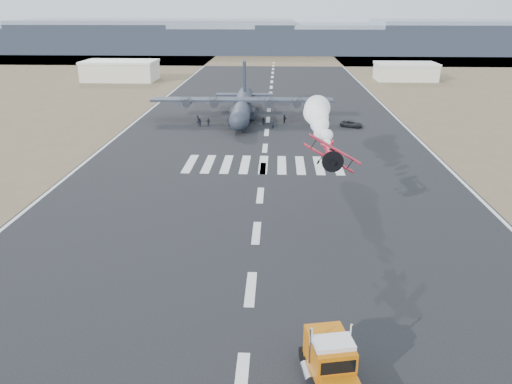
# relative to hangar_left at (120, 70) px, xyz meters

# --- Properties ---
(ground) EXTENTS (500.00, 500.00, 0.00)m
(ground) POSITION_rel_hangar_left_xyz_m (52.00, -145.00, -3.41)
(ground) COLOR black
(ground) RESTS_ON ground
(scrub_far) EXTENTS (500.00, 80.00, 0.00)m
(scrub_far) POSITION_rel_hangar_left_xyz_m (52.00, 85.00, -3.41)
(scrub_far) COLOR brown
(scrub_far) RESTS_ON ground
(runway_markings) EXTENTS (60.00, 260.00, 0.01)m
(runway_markings) POSITION_rel_hangar_left_xyz_m (52.00, -85.00, -3.40)
(runway_markings) COLOR silver
(runway_markings) RESTS_ON ground
(ridge_seg_b) EXTENTS (150.00, 50.00, 15.00)m
(ridge_seg_b) POSITION_rel_hangar_left_xyz_m (-78.00, 115.00, 4.09)
(ridge_seg_b) COLOR slate
(ridge_seg_b) RESTS_ON ground
(ridge_seg_c) EXTENTS (150.00, 50.00, 17.00)m
(ridge_seg_c) POSITION_rel_hangar_left_xyz_m (-13.00, 115.00, 5.09)
(ridge_seg_c) COLOR slate
(ridge_seg_c) RESTS_ON ground
(ridge_seg_d) EXTENTS (150.00, 50.00, 13.00)m
(ridge_seg_d) POSITION_rel_hangar_left_xyz_m (52.00, 115.00, 3.09)
(ridge_seg_d) COLOR slate
(ridge_seg_d) RESTS_ON ground
(ridge_seg_e) EXTENTS (150.00, 50.00, 15.00)m
(ridge_seg_e) POSITION_rel_hangar_left_xyz_m (117.00, 115.00, 4.09)
(ridge_seg_e) COLOR slate
(ridge_seg_e) RESTS_ON ground
(hangar_left) EXTENTS (24.50, 14.50, 6.70)m
(hangar_left) POSITION_rel_hangar_left_xyz_m (0.00, 0.00, 0.00)
(hangar_left) COLOR beige
(hangar_left) RESTS_ON ground
(hangar_right) EXTENTS (20.50, 12.50, 5.90)m
(hangar_right) POSITION_rel_hangar_left_xyz_m (98.00, 5.00, -0.40)
(hangar_right) COLOR beige
(hangar_right) RESTS_ON ground
(semi_truck) EXTENTS (4.12, 8.65, 3.80)m
(semi_truck) POSITION_rel_hangar_left_xyz_m (58.07, -145.22, -1.54)
(semi_truck) COLOR black
(semi_truck) RESTS_ON ground
(aerobatic_biplane) EXTENTS (5.87, 5.93, 4.58)m
(aerobatic_biplane) POSITION_rel_hangar_left_xyz_m (60.20, -118.53, 5.28)
(aerobatic_biplane) COLOR #AC0B2B
(smoke_trail) EXTENTS (4.19, 25.67, 4.19)m
(smoke_trail) POSITION_rel_hangar_left_xyz_m (60.26, -97.00, 5.44)
(smoke_trail) COLOR white
(transport_aircraft) EXTENTS (40.60, 33.46, 11.75)m
(transport_aircraft) POSITION_rel_hangar_left_xyz_m (46.15, -59.39, -0.38)
(transport_aircraft) COLOR #1E232D
(transport_aircraft) RESTS_ON ground
(support_vehicle) EXTENTS (5.26, 4.04, 1.33)m
(support_vehicle) POSITION_rel_hangar_left_xyz_m (69.90, -67.47, -2.74)
(support_vehicle) COLOR black
(support_vehicle) RESTS_ON ground
(crew_a) EXTENTS (0.78, 0.81, 1.71)m
(crew_a) POSITION_rel_hangar_left_xyz_m (53.20, -69.21, -2.55)
(crew_a) COLOR black
(crew_a) RESTS_ON ground
(crew_b) EXTENTS (0.82, 0.57, 1.59)m
(crew_b) POSITION_rel_hangar_left_xyz_m (51.18, -66.32, -2.61)
(crew_b) COLOR black
(crew_b) RESTS_ON ground
(crew_c) EXTENTS (1.29, 0.85, 1.84)m
(crew_c) POSITION_rel_hangar_left_xyz_m (43.81, -67.16, -2.49)
(crew_c) COLOR black
(crew_c) RESTS_ON ground
(crew_d) EXTENTS (1.02, 0.55, 1.70)m
(crew_d) POSITION_rel_hangar_left_xyz_m (39.38, -67.91, -2.56)
(crew_d) COLOR black
(crew_d) RESTS_ON ground
(crew_e) EXTENTS (0.87, 0.96, 1.68)m
(crew_e) POSITION_rel_hangar_left_xyz_m (36.57, -64.71, -2.57)
(crew_e) COLOR black
(crew_e) RESTS_ON ground
(crew_f) EXTENTS (1.13, 1.81, 1.86)m
(crew_f) POSITION_rel_hangar_left_xyz_m (55.69, -64.49, -2.48)
(crew_f) COLOR black
(crew_f) RESTS_ON ground
(crew_g) EXTENTS (0.63, 0.55, 1.55)m
(crew_g) POSITION_rel_hangar_left_xyz_m (45.79, -69.79, -2.63)
(crew_g) COLOR black
(crew_g) RESTS_ON ground
(crew_h) EXTENTS (0.89, 0.58, 1.77)m
(crew_h) POSITION_rel_hangar_left_xyz_m (37.63, -68.38, -2.52)
(crew_h) COLOR black
(crew_h) RESTS_ON ground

